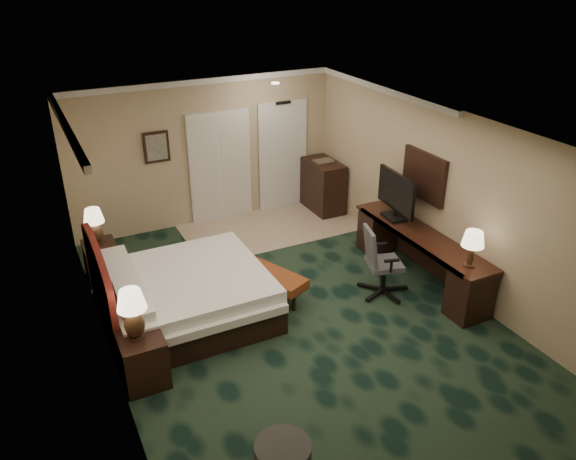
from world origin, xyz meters
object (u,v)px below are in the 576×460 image
lamp_near (133,314)px  desk (419,257)px  nightstand_near (143,359)px  lamp_far (95,226)px  minibar (323,186)px  bed_bench (268,283)px  desk_chair (385,261)px  nightstand_far (102,261)px  ottoman (283,460)px  bed (189,296)px  tv (396,196)px

lamp_near → desk: bearing=5.2°
nightstand_near → desk: size_ratio=0.23×
lamp_far → minibar: (4.43, 0.74, -0.40)m
lamp_near → minibar: size_ratio=0.63×
nightstand_near → bed_bench: size_ratio=0.52×
desk_chair → nightstand_near: bearing=-158.8°
nightstand_far → bed_bench: size_ratio=0.49×
nightstand_near → desk: 4.43m
ottoman → minibar: bearing=56.9°
bed → nightstand_near: 1.37m
bed → nightstand_far: bed is taller
ottoman → bed: bearing=89.9°
lamp_far → bed_bench: size_ratio=0.47×
desk → desk_chair: bearing=-173.8°
bed → desk: (3.52, -0.62, 0.06)m
nightstand_near → minibar: bearing=37.9°
nightstand_far → minibar: (4.42, 0.77, 0.20)m
minibar → bed_bench: bearing=-133.8°
nightstand_far → lamp_near: 2.73m
lamp_far → desk: (4.43, -2.28, -0.50)m
bed → ottoman: bed is taller
bed → desk: 3.58m
lamp_near → bed_bench: bearing=25.5°
nightstand_near → ottoman: nightstand_near is taller
bed → lamp_far: size_ratio=3.65×
bed → nightstand_near: (-0.89, -1.05, -0.02)m
ottoman → nightstand_far: bearing=100.9°
bed_bench → tv: bearing=-22.5°
bed → bed_bench: 1.23m
bed → tv: tv is taller
ottoman → desk_chair: 3.66m
lamp_near → minibar: 5.63m
nightstand_near → ottoman: bearing=-65.9°
bed → ottoman: (-0.01, -3.02, -0.14)m
nightstand_near → desk: desk is taller
desk → tv: bearing=93.1°
ottoman → tv: 4.74m
nightstand_near → bed_bench: (2.12, 1.05, -0.11)m
tv → desk_chair: bearing=-127.7°
nightstand_far → ottoman: bearing=-79.1°
lamp_near → tv: (4.41, 1.06, 0.22)m
nightstand_far → lamp_far: 0.60m
bed_bench → desk: bearing=-38.6°
desk_chair → lamp_far: bearing=163.5°
lamp_far → bed_bench: bearing=-37.7°
nightstand_near → desk_chair: bearing=5.3°
nightstand_near → lamp_far: size_ratio=1.09×
bed_bench → minibar: (2.30, 2.39, 0.29)m
lamp_far → bed_bench: (2.14, -1.65, -0.69)m
ottoman → minibar: 6.47m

